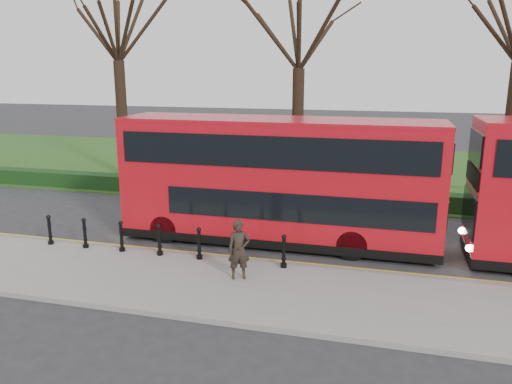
# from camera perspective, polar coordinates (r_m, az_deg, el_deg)

# --- Properties ---
(ground) EXTENTS (120.00, 120.00, 0.00)m
(ground) POSITION_cam_1_polar(r_m,az_deg,el_deg) (17.76, -7.59, -6.20)
(ground) COLOR #28282B
(ground) RESTS_ON ground
(pavement) EXTENTS (60.00, 4.00, 0.15)m
(pavement) POSITION_cam_1_polar(r_m,az_deg,el_deg) (15.20, -11.91, -9.64)
(pavement) COLOR gray
(pavement) RESTS_ON ground
(kerb) EXTENTS (60.00, 0.25, 0.16)m
(kerb) POSITION_cam_1_polar(r_m,az_deg,el_deg) (16.87, -8.88, -7.08)
(kerb) COLOR slate
(kerb) RESTS_ON ground
(grass_verge) EXTENTS (60.00, 18.00, 0.06)m
(grass_verge) POSITION_cam_1_polar(r_m,az_deg,el_deg) (31.65, 2.67, 2.93)
(grass_verge) COLOR #284B19
(grass_verge) RESTS_ON ground
(hedge) EXTENTS (60.00, 0.90, 0.80)m
(hedge) POSITION_cam_1_polar(r_m,az_deg,el_deg) (23.79, -1.46, 0.15)
(hedge) COLOR black
(hedge) RESTS_ON ground
(yellow_line_outer) EXTENTS (60.00, 0.10, 0.01)m
(yellow_line_outer) POSITION_cam_1_polar(r_m,az_deg,el_deg) (17.15, -8.47, -6.95)
(yellow_line_outer) COLOR yellow
(yellow_line_outer) RESTS_ON ground
(yellow_line_inner) EXTENTS (60.00, 0.10, 0.01)m
(yellow_line_inner) POSITION_cam_1_polar(r_m,az_deg,el_deg) (17.33, -8.21, -6.72)
(yellow_line_inner) COLOR yellow
(yellow_line_inner) RESTS_ON ground
(tree_left) EXTENTS (7.55, 7.55, 11.79)m
(tree_left) POSITION_cam_1_polar(r_m,az_deg,el_deg) (29.31, -15.71, 18.36)
(tree_left) COLOR black
(tree_left) RESTS_ON ground
(tree_mid) EXTENTS (7.07, 7.07, 11.05)m
(tree_mid) POSITION_cam_1_polar(r_m,az_deg,el_deg) (25.85, 5.00, 18.25)
(tree_mid) COLOR black
(tree_mid) RESTS_ON ground
(bollard_row) EXTENTS (8.40, 0.15, 1.00)m
(bollard_row) POSITION_cam_1_polar(r_m,az_deg,el_deg) (16.57, -10.98, -5.45)
(bollard_row) COLOR black
(bollard_row) RESTS_ON pavement
(bus_lead) EXTENTS (11.08, 2.55, 4.41)m
(bus_lead) POSITION_cam_1_polar(r_m,az_deg,el_deg) (17.51, 2.54, 1.21)
(bus_lead) COLOR #B40E18
(bus_lead) RESTS_ON ground
(pedestrian) EXTENTS (0.74, 0.62, 1.74)m
(pedestrian) POSITION_cam_1_polar(r_m,az_deg,el_deg) (14.41, -1.96, -6.62)
(pedestrian) COLOR black
(pedestrian) RESTS_ON pavement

